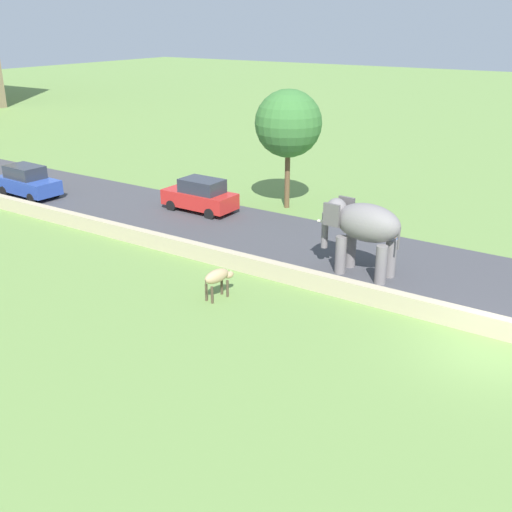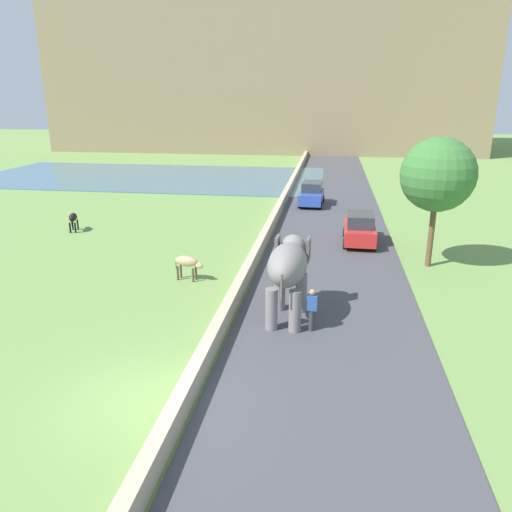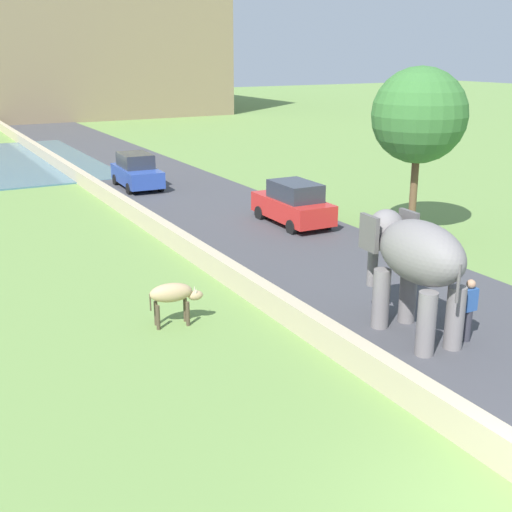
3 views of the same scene
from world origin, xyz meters
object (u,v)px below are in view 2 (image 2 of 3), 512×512
object	(u,v)px
person_beside_elephant	(312,309)
elephant	(288,268)
car_blue	(312,194)
car_red	(360,229)
cow_tan	(187,263)
cow_black	(73,218)

from	to	relation	value
person_beside_elephant	elephant	bearing A→B (deg)	133.61
car_blue	car_red	world-z (taller)	same
elephant	cow_tan	bearing A→B (deg)	144.95
person_beside_elephant	car_red	xyz separation A→B (m)	(2.20, 11.53, 0.03)
cow_tan	person_beside_elephant	bearing A→B (deg)	-37.14
person_beside_elephant	car_red	distance (m)	11.74
car_red	cow_black	bearing A→B (deg)	179.46
cow_black	cow_tan	distance (m)	11.96
person_beside_elephant	cow_tan	xyz separation A→B (m)	(-5.81, 4.40, -0.04)
car_blue	cow_black	xyz separation A→B (m)	(-14.35, -9.92, -0.06)
elephant	person_beside_elephant	world-z (taller)	elephant
car_red	car_blue	bearing A→B (deg)	107.33
car_red	cow_black	xyz separation A→B (m)	(-17.49, 0.16, -0.06)
car_red	elephant	bearing A→B (deg)	-106.55
elephant	car_blue	size ratio (longest dim) A/B	0.86
car_blue	cow_black	world-z (taller)	car_blue
elephant	cow_tan	xyz separation A→B (m)	(-4.88, 3.42, -1.20)
elephant	car_blue	xyz separation A→B (m)	(-0.01, 20.63, -1.14)
elephant	car_blue	world-z (taller)	elephant
person_beside_elephant	car_blue	distance (m)	21.63
cow_black	cow_tan	bearing A→B (deg)	-37.58
person_beside_elephant	cow_black	distance (m)	19.25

